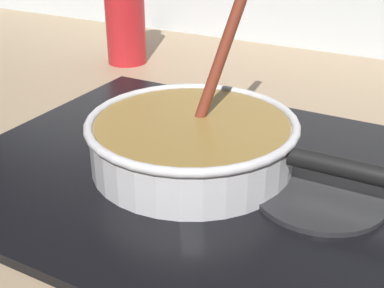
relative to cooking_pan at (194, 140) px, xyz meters
name	(u,v)px	position (x,y,z in m)	size (l,w,h in m)	color
ground	(115,252)	(-0.01, -0.15, -0.07)	(2.40, 1.60, 0.04)	#9E8466
hob_plate	(192,169)	(0.00, 0.00, -0.04)	(0.56, 0.48, 0.01)	black
burner_ring	(192,162)	(0.00, 0.00, -0.03)	(0.17, 0.17, 0.01)	#592D0C
spare_burner	(319,196)	(0.16, 0.00, -0.03)	(0.15, 0.15, 0.01)	#262628
cooking_pan	(194,140)	(0.00, 0.00, 0.00)	(0.42, 0.26, 0.28)	silver
oil_bottle	(125,8)	(-0.35, 0.35, 0.07)	(0.08, 0.08, 0.26)	red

